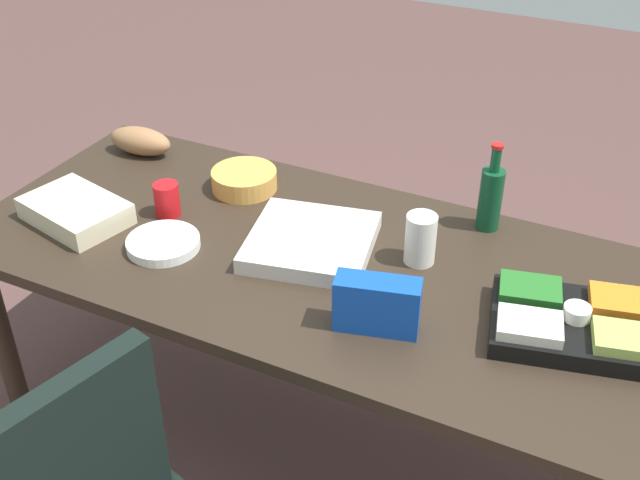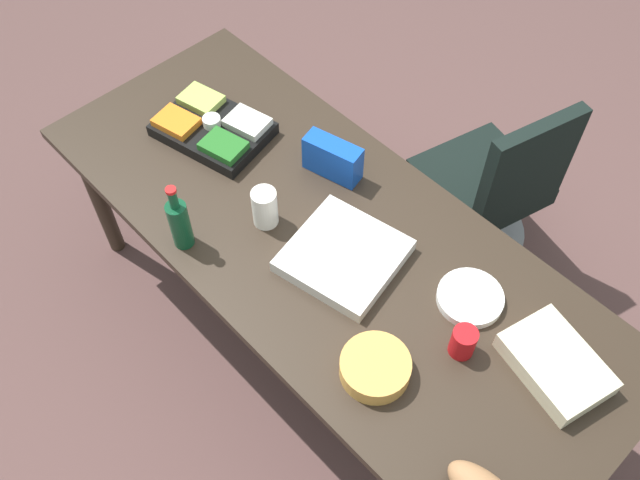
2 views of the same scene
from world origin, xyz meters
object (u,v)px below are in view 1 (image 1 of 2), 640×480
pizza_box (311,242)px  red_solo_cup (167,200)px  sheet_cake (76,211)px  chip_bag_blue (377,305)px  conference_table (342,284)px  paper_plate_stack (163,243)px  veggie_tray (575,322)px  wine_bottle (491,196)px  chip_bowl (244,180)px  bread_loaf (140,141)px  mayo_jar (421,239)px

pizza_box → red_solo_cup: red_solo_cup is taller
sheet_cake → red_solo_cup: bearing=-146.5°
chip_bag_blue → pizza_box: chip_bag_blue is taller
conference_table → chip_bag_blue: 0.34m
chip_bag_blue → conference_table: bearing=-48.0°
paper_plate_stack → veggie_tray: bearing=-173.2°
red_solo_cup → wine_bottle: 1.01m
wine_bottle → chip_bowl: wine_bottle is taller
pizza_box → wine_bottle: size_ratio=1.26×
chip_bag_blue → bread_loaf: size_ratio=0.92×
mayo_jar → sheet_cake: mayo_jar is taller
veggie_tray → pizza_box: 0.78m
red_solo_cup → chip_bowl: size_ratio=0.50×
chip_bag_blue → bread_loaf: (1.15, -0.53, -0.02)m
paper_plate_stack → bread_loaf: bearing=-47.4°
mayo_jar → sheet_cake: (1.05, 0.27, -0.04)m
wine_bottle → paper_plate_stack: bearing=32.9°
conference_table → bread_loaf: bearing=-18.0°
red_solo_cup → bread_loaf: 0.46m
veggie_tray → chip_bowl: bearing=-13.4°
wine_bottle → mayo_jar: bearing=64.9°
conference_table → bread_loaf: size_ratio=9.64×
mayo_jar → sheet_cake: bearing=14.4°
red_solo_cup → sheet_cake: bearing=33.5°
chip_bag_blue → wine_bottle: (-0.12, -0.60, 0.04)m
mayo_jar → pizza_box: mayo_jar is taller
veggie_tray → wine_bottle: bearing=-49.4°
chip_bag_blue → red_solo_cup: (0.81, -0.22, -0.02)m
conference_table → mayo_jar: bearing=-150.8°
wine_bottle → bread_loaf: 1.27m
bread_loaf → chip_bag_blue: bearing=155.2°
paper_plate_stack → sheet_cake: (0.34, -0.00, 0.02)m
conference_table → sheet_cake: (0.85, 0.16, 0.11)m
paper_plate_stack → sheet_cake: 0.34m
veggie_tray → chip_bowl: size_ratio=2.18×
conference_table → veggie_tray: (-0.67, 0.02, 0.11)m
mayo_jar → paper_plate_stack: (0.71, 0.27, -0.06)m
mayo_jar → bread_loaf: 1.16m
wine_bottle → bread_loaf: wine_bottle is taller
wine_bottle → chip_bowl: bearing=9.0°
chip_bag_blue → sheet_cake: 1.05m
paper_plate_stack → wine_bottle: bearing=-147.1°
chip_bag_blue → sheet_cake: size_ratio=0.69×
chip_bag_blue → sheet_cake: (1.05, -0.07, -0.04)m
mayo_jar → bread_loaf: mayo_jar is taller
red_solo_cup → paper_plate_stack: bearing=121.0°
wine_bottle → bread_loaf: bearing=3.2°
mayo_jar → veggie_tray: (-0.47, 0.13, -0.04)m
chip_bag_blue → pizza_box: (0.32, -0.25, -0.05)m
pizza_box → wine_bottle: bearing=-153.1°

